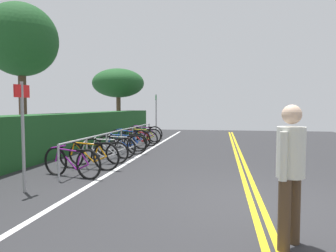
{
  "coord_description": "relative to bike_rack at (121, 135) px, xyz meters",
  "views": [
    {
      "loc": [
        -5.38,
        0.6,
        1.65
      ],
      "look_at": [
        3.32,
        2.11,
        1.1
      ],
      "focal_mm": 32.95,
      "sensor_mm": 36.0,
      "label": 1
    }
  ],
  "objects": [
    {
      "name": "pedestrian",
      "position": [
        -6.8,
        -4.32,
        0.33
      ],
      "size": [
        0.42,
        0.32,
        1.67
      ],
      "color": "#4C3826",
      "rests_on": "ground_plane"
    },
    {
      "name": "sign_post_near",
      "position": [
        -5.22,
        0.21,
        0.66
      ],
      "size": [
        0.36,
        0.09,
        2.12
      ],
      "color": "gray",
      "rests_on": "ground_plane"
    },
    {
      "name": "tree_mid",
      "position": [
        0.43,
        4.16,
        3.58
      ],
      "size": [
        2.8,
        2.8,
        5.64
      ],
      "color": "#473323",
      "rests_on": "ground_plane"
    },
    {
      "name": "bicycle_1",
      "position": [
        -2.92,
        -0.07,
        -0.26
      ],
      "size": [
        0.46,
        1.81,
        0.79
      ],
      "color": "black",
      "rests_on": "ground_plane"
    },
    {
      "name": "ground_plane",
      "position": [
        -5.14,
        -4.12,
        -0.65
      ],
      "size": [
        33.19,
        13.36,
        0.05
      ],
      "primitive_type": "cube",
      "color": "#2B2B2D"
    },
    {
      "name": "centre_line_yellow_outer",
      "position": [
        -5.14,
        -4.04,
        -0.63
      ],
      "size": [
        29.87,
        0.1,
        0.0
      ],
      "primitive_type": "cube",
      "color": "gold",
      "rests_on": "ground_plane"
    },
    {
      "name": "bicycle_0",
      "position": [
        -3.85,
        -0.06,
        -0.28
      ],
      "size": [
        0.58,
        1.67,
        0.74
      ],
      "color": "black",
      "rests_on": "ground_plane"
    },
    {
      "name": "bicycle_6",
      "position": [
        1.32,
        0.11,
        -0.26
      ],
      "size": [
        0.48,
        1.85,
        0.79
      ],
      "color": "black",
      "rests_on": "ground_plane"
    },
    {
      "name": "tree_far_right",
      "position": [
        8.74,
        3.09,
        2.54
      ],
      "size": [
        3.33,
        3.33,
        4.12
      ],
      "color": "brown",
      "rests_on": "ground_plane"
    },
    {
      "name": "bike_lane_stripe_white",
      "position": [
        -5.14,
        -0.81,
        -0.63
      ],
      "size": [
        29.87,
        0.12,
        0.0
      ],
      "primitive_type": "cube",
      "color": "white",
      "rests_on": "ground_plane"
    },
    {
      "name": "bicycle_7",
      "position": [
        2.17,
        -0.07,
        -0.31
      ],
      "size": [
        0.46,
        1.68,
        0.68
      ],
      "color": "black",
      "rests_on": "ground_plane"
    },
    {
      "name": "centre_line_yellow_inner",
      "position": [
        -5.14,
        -4.2,
        -0.63
      ],
      "size": [
        29.87,
        0.1,
        0.0
      ],
      "primitive_type": "cube",
      "color": "gold",
      "rests_on": "ground_plane"
    },
    {
      "name": "sign_post_far",
      "position": [
        5.39,
        -0.13,
        0.75
      ],
      "size": [
        0.36,
        0.07,
        2.3
      ],
      "color": "gray",
      "rests_on": "ground_plane"
    },
    {
      "name": "bicycle_3",
      "position": [
        -1.25,
        0.0,
        -0.29
      ],
      "size": [
        0.64,
        1.67,
        0.72
      ],
      "color": "black",
      "rests_on": "ground_plane"
    },
    {
      "name": "bike_rack",
      "position": [
        0.0,
        0.0,
        0.0
      ],
      "size": [
        8.68,
        0.05,
        0.84
      ],
      "color": "#9EA0A5",
      "rests_on": "ground_plane"
    },
    {
      "name": "bicycle_8",
      "position": [
        3.02,
        0.0,
        -0.29
      ],
      "size": [
        0.46,
        1.78,
        0.72
      ],
      "color": "black",
      "rests_on": "ground_plane"
    },
    {
      "name": "hedge_backdrop",
      "position": [
        1.5,
        2.23,
        0.07
      ],
      "size": [
        17.63,
        1.18,
        1.4
      ],
      "primitive_type": "cube",
      "color": "#1C4C21",
      "rests_on": "ground_plane"
    },
    {
      "name": "bicycle_4",
      "position": [
        -0.36,
        -0.13,
        -0.29
      ],
      "size": [
        0.59,
        1.71,
        0.72
      ],
      "color": "black",
      "rests_on": "ground_plane"
    },
    {
      "name": "bicycle_2",
      "position": [
        -2.2,
        -0.07,
        -0.31
      ],
      "size": [
        0.64,
        1.62,
        0.69
      ],
      "color": "black",
      "rests_on": "ground_plane"
    },
    {
      "name": "bicycle_5",
      "position": [
        0.41,
        0.05,
        -0.3
      ],
      "size": [
        0.52,
        1.76,
        0.71
      ],
      "color": "black",
      "rests_on": "ground_plane"
    },
    {
      "name": "bicycle_9",
      "position": [
        3.75,
        0.11,
        -0.26
      ],
      "size": [
        0.46,
        1.84,
        0.78
      ],
      "color": "black",
      "rests_on": "ground_plane"
    }
  ]
}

